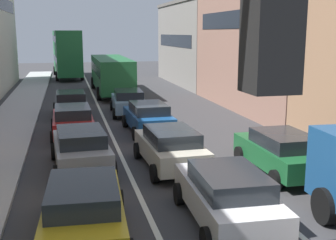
{
  "coord_description": "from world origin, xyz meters",
  "views": [
    {
      "loc": [
        -3.71,
        -3.8,
        4.88
      ],
      "look_at": [
        0.0,
        12.0,
        1.6
      ],
      "focal_mm": 46.49,
      "sensor_mm": 36.0,
      "label": 1
    }
  ],
  "objects_px": {
    "sedan_centre_lane_second": "(227,195)",
    "wagon_left_lane_second": "(84,209)",
    "sedan_right_lane_behind_truck": "(281,152)",
    "coupe_centre_lane_fourth": "(148,117)",
    "sedan_left_lane_fifth": "(71,103)",
    "sedan_centre_lane_fifth": "(128,101)",
    "sedan_left_lane_third": "(81,148)",
    "sedan_left_lane_fourth": "(73,120)",
    "bus_mid_queue_primary": "(111,72)",
    "hatchback_centre_lane_third": "(170,147)",
    "bus_far_queue_secondary": "(67,52)"
  },
  "relations": [
    {
      "from": "coupe_centre_lane_fourth",
      "to": "sedan_left_lane_fifth",
      "type": "bearing_deg",
      "value": 33.57
    },
    {
      "from": "sedan_left_lane_fourth",
      "to": "wagon_left_lane_second",
      "type": "bearing_deg",
      "value": 179.56
    },
    {
      "from": "hatchback_centre_lane_third",
      "to": "sedan_centre_lane_second",
      "type": "bearing_deg",
      "value": -178.31
    },
    {
      "from": "sedan_left_lane_fifth",
      "to": "bus_mid_queue_primary",
      "type": "height_order",
      "value": "bus_mid_queue_primary"
    },
    {
      "from": "sedan_left_lane_third",
      "to": "sedan_centre_lane_fifth",
      "type": "xyz_separation_m",
      "value": [
        3.19,
        10.3,
        0.0
      ]
    },
    {
      "from": "sedan_centre_lane_second",
      "to": "wagon_left_lane_second",
      "type": "height_order",
      "value": "same"
    },
    {
      "from": "hatchback_centre_lane_third",
      "to": "sedan_centre_lane_fifth",
      "type": "relative_size",
      "value": 0.99
    },
    {
      "from": "coupe_centre_lane_fourth",
      "to": "sedan_right_lane_behind_truck",
      "type": "bearing_deg",
      "value": -156.91
    },
    {
      "from": "sedan_right_lane_behind_truck",
      "to": "bus_mid_queue_primary",
      "type": "relative_size",
      "value": 0.41
    },
    {
      "from": "bus_mid_queue_primary",
      "to": "sedan_centre_lane_second",
      "type": "bearing_deg",
      "value": -179.15
    },
    {
      "from": "sedan_centre_lane_second",
      "to": "sedan_right_lane_behind_truck",
      "type": "relative_size",
      "value": 1.01
    },
    {
      "from": "sedan_left_lane_third",
      "to": "coupe_centre_lane_fourth",
      "type": "xyz_separation_m",
      "value": [
        3.44,
        5.18,
        0.0
      ]
    },
    {
      "from": "sedan_left_lane_fifth",
      "to": "bus_mid_queue_primary",
      "type": "distance_m",
      "value": 9.69
    },
    {
      "from": "sedan_left_lane_fourth",
      "to": "bus_mid_queue_primary",
      "type": "relative_size",
      "value": 0.41
    },
    {
      "from": "hatchback_centre_lane_third",
      "to": "sedan_left_lane_third",
      "type": "bearing_deg",
      "value": 76.43
    },
    {
      "from": "sedan_centre_lane_fifth",
      "to": "sedan_left_lane_fifth",
      "type": "xyz_separation_m",
      "value": [
        -3.39,
        0.08,
        0.0
      ]
    },
    {
      "from": "wagon_left_lane_second",
      "to": "bus_mid_queue_primary",
      "type": "relative_size",
      "value": 0.42
    },
    {
      "from": "wagon_left_lane_second",
      "to": "bus_mid_queue_primary",
      "type": "height_order",
      "value": "bus_mid_queue_primary"
    },
    {
      "from": "coupe_centre_lane_fourth",
      "to": "sedan_centre_lane_fifth",
      "type": "distance_m",
      "value": 5.13
    },
    {
      "from": "bus_far_queue_secondary",
      "to": "sedan_right_lane_behind_truck",
      "type": "bearing_deg",
      "value": -171.76
    },
    {
      "from": "sedan_left_lane_third",
      "to": "coupe_centre_lane_fourth",
      "type": "bearing_deg",
      "value": -36.77
    },
    {
      "from": "wagon_left_lane_second",
      "to": "sedan_centre_lane_second",
      "type": "bearing_deg",
      "value": -85.47
    },
    {
      "from": "sedan_left_lane_third",
      "to": "sedan_centre_lane_fifth",
      "type": "height_order",
      "value": "same"
    },
    {
      "from": "coupe_centre_lane_fourth",
      "to": "sedan_centre_lane_second",
      "type": "bearing_deg",
      "value": 178.63
    },
    {
      "from": "sedan_left_lane_fifth",
      "to": "sedan_left_lane_fourth",
      "type": "bearing_deg",
      "value": 179.1
    },
    {
      "from": "sedan_left_lane_third",
      "to": "sedan_left_lane_fourth",
      "type": "height_order",
      "value": "same"
    },
    {
      "from": "sedan_left_lane_fourth",
      "to": "sedan_centre_lane_fifth",
      "type": "distance_m",
      "value": 6.2
    },
    {
      "from": "hatchback_centre_lane_third",
      "to": "bus_far_queue_secondary",
      "type": "xyz_separation_m",
      "value": [
        -3.39,
        33.91,
        2.03
      ]
    },
    {
      "from": "coupe_centre_lane_fourth",
      "to": "bus_mid_queue_primary",
      "type": "height_order",
      "value": "bus_mid_queue_primary"
    },
    {
      "from": "hatchback_centre_lane_third",
      "to": "sedan_right_lane_behind_truck",
      "type": "relative_size",
      "value": 1.01
    },
    {
      "from": "sedan_centre_lane_fifth",
      "to": "bus_far_queue_secondary",
      "type": "xyz_separation_m",
      "value": [
        -3.41,
        22.96,
        2.03
      ]
    },
    {
      "from": "coupe_centre_lane_fourth",
      "to": "sedan_left_lane_fifth",
      "type": "height_order",
      "value": "same"
    },
    {
      "from": "sedan_left_lane_fourth",
      "to": "sedan_left_lane_fifth",
      "type": "relative_size",
      "value": 1.0
    },
    {
      "from": "wagon_left_lane_second",
      "to": "bus_far_queue_secondary",
      "type": "relative_size",
      "value": 0.41
    },
    {
      "from": "sedan_left_lane_fourth",
      "to": "sedan_right_lane_behind_truck",
      "type": "height_order",
      "value": "same"
    },
    {
      "from": "sedan_centre_lane_second",
      "to": "wagon_left_lane_second",
      "type": "xyz_separation_m",
      "value": [
        -3.61,
        -0.09,
        0.0
      ]
    },
    {
      "from": "bus_mid_queue_primary",
      "to": "sedan_left_lane_fifth",
      "type": "bearing_deg",
      "value": 159.86
    },
    {
      "from": "sedan_left_lane_fifth",
      "to": "sedan_right_lane_behind_truck",
      "type": "bearing_deg",
      "value": -151.81
    },
    {
      "from": "coupe_centre_lane_fourth",
      "to": "bus_far_queue_secondary",
      "type": "relative_size",
      "value": 0.41
    },
    {
      "from": "sedan_centre_lane_second",
      "to": "sedan_centre_lane_fifth",
      "type": "relative_size",
      "value": 0.99
    },
    {
      "from": "sedan_left_lane_third",
      "to": "coupe_centre_lane_fourth",
      "type": "height_order",
      "value": "same"
    },
    {
      "from": "wagon_left_lane_second",
      "to": "sedan_left_lane_fifth",
      "type": "distance_m",
      "value": 16.07
    },
    {
      "from": "sedan_left_lane_fifth",
      "to": "hatchback_centre_lane_third",
      "type": "bearing_deg",
      "value": -164.04
    },
    {
      "from": "sedan_left_lane_third",
      "to": "sedan_centre_lane_fifth",
      "type": "bearing_deg",
      "value": -20.33
    },
    {
      "from": "bus_mid_queue_primary",
      "to": "sedan_right_lane_behind_truck",
      "type": "bearing_deg",
      "value": -170.28
    },
    {
      "from": "sedan_centre_lane_second",
      "to": "bus_far_queue_secondary",
      "type": "bearing_deg",
      "value": 7.48
    },
    {
      "from": "bus_far_queue_secondary",
      "to": "sedan_centre_lane_fifth",
      "type": "bearing_deg",
      "value": -174.54
    },
    {
      "from": "wagon_left_lane_second",
      "to": "bus_far_queue_secondary",
      "type": "distance_m",
      "value": 39.0
    },
    {
      "from": "sedan_left_lane_third",
      "to": "sedan_left_lane_fourth",
      "type": "relative_size",
      "value": 1.02
    },
    {
      "from": "sedan_right_lane_behind_truck",
      "to": "coupe_centre_lane_fourth",
      "type": "bearing_deg",
      "value": 24.57
    }
  ]
}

